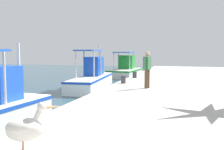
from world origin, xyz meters
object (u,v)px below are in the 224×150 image
(fishing_boat_second, at_px, (92,78))
(mooring_bollard_second, at_px, (123,79))
(pelican, at_px, (25,127))
(mooring_bollard_third, at_px, (135,75))
(fishing_boat_third, at_px, (125,70))
(fisherman_standing, at_px, (147,68))
(mooring_bollard_fourth, at_px, (147,69))

(fishing_boat_second, relative_size, mooring_bollard_second, 15.86)
(pelican, relative_size, mooring_bollard_third, 2.27)
(mooring_bollard_third, bearing_deg, pelican, -176.84)
(fishing_boat_second, relative_size, pelican, 7.22)
(fishing_boat_third, height_order, mooring_bollard_second, fishing_boat_third)
(fishing_boat_second, distance_m, fishing_boat_third, 7.88)
(fishing_boat_second, xyz_separation_m, mooring_bollard_second, (-3.01, -2.94, 0.33))
(fishing_boat_second, bearing_deg, mooring_bollard_second, -135.68)
(fisherman_standing, xyz_separation_m, mooring_bollard_fourth, (8.66, 1.45, -0.65))
(mooring_bollard_third, bearing_deg, fisherman_standing, -160.82)
(mooring_bollard_second, distance_m, mooring_bollard_third, 2.83)
(mooring_bollard_second, bearing_deg, fisherman_standing, -132.57)
(pelican, height_order, mooring_bollard_second, pelican)
(fishing_boat_third, distance_m, fisherman_standing, 12.91)
(mooring_bollard_fourth, bearing_deg, pelican, -177.70)
(fishing_boat_third, bearing_deg, fishing_boat_second, 177.48)
(fishing_boat_third, height_order, mooring_bollard_fourth, fishing_boat_third)
(fishing_boat_third, xyz_separation_m, mooring_bollard_third, (-8.05, -2.60, 0.34))
(fishing_boat_third, xyz_separation_m, mooring_bollard_fourth, (-3.55, -2.60, 0.42))
(mooring_bollard_fourth, bearing_deg, mooring_bollard_second, 180.00)
(fisherman_standing, bearing_deg, mooring_bollard_third, 19.18)
(fisherman_standing, bearing_deg, mooring_bollard_fourth, 9.48)
(pelican, bearing_deg, fisherman_standing, -5.64)
(pelican, distance_m, fisherman_standing, 7.96)
(fishing_boat_second, xyz_separation_m, fisherman_standing, (-4.34, -4.39, 1.04))
(fishing_boat_second, bearing_deg, mooring_bollard_third, -93.55)
(pelican, height_order, fisherman_standing, fisherman_standing)
(pelican, relative_size, mooring_bollard_second, 2.20)
(fisherman_standing, relative_size, mooring_bollard_fourth, 3.04)
(pelican, bearing_deg, fishing_boat_second, 16.41)
(fishing_boat_third, distance_m, mooring_bollard_second, 11.19)
(mooring_bollard_second, xyz_separation_m, mooring_bollard_third, (2.83, 0.00, -0.01))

